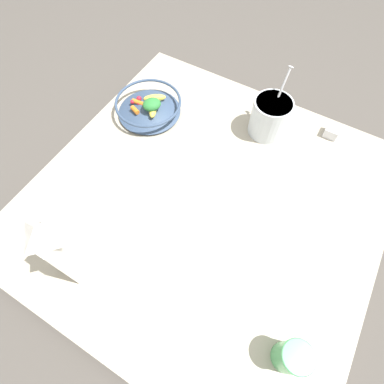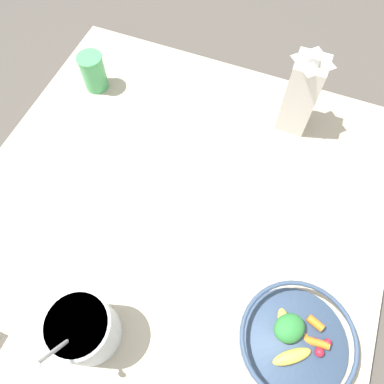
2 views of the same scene
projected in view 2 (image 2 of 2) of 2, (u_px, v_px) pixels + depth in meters
ground_plane at (177, 214)px, 1.02m from camera, size 6.00×6.00×0.00m
countertop at (176, 210)px, 1.00m from camera, size 1.07×1.07×0.05m
fruit_bowl at (296, 340)px, 0.79m from camera, size 0.25×0.25×0.09m
milk_carton at (303, 89)px, 0.98m from camera, size 0.08×0.08×0.28m
yogurt_tub at (84, 329)px, 0.76m from camera, size 0.13×0.15×0.23m
drinking_cup at (93, 71)px, 1.11m from camera, size 0.08×0.08×0.12m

